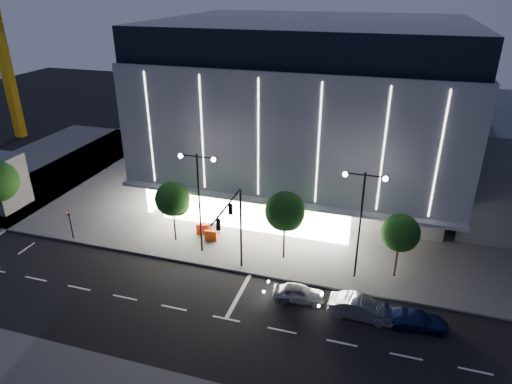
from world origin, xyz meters
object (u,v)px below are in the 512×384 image
at_px(tree_left, 173,201).
at_px(barrier_d, 215,228).
at_px(traffic_mast, 234,221).
at_px(car_third, 416,319).
at_px(street_lamp_west, 199,189).
at_px(barrier_b, 208,228).
at_px(car_lead, 299,293).
at_px(barrier_c, 211,236).
at_px(tree_right, 401,235).
at_px(barrier_a, 202,229).
at_px(ped_signal_far, 70,221).
at_px(car_second, 361,308).
at_px(street_lamp_east, 361,211).
at_px(tree_mid, 285,213).

relative_size(tree_left, barrier_d, 5.20).
relative_size(traffic_mast, car_third, 1.68).
bearing_deg(street_lamp_west, barrier_b, 103.14).
height_order(car_lead, barrier_c, car_lead).
xyz_separation_m(tree_right, barrier_b, (-16.72, 1.96, -3.23)).
height_order(tree_left, barrier_a, tree_left).
relative_size(ped_signal_far, car_second, 0.67).
distance_m(tree_left, barrier_a, 4.19).
bearing_deg(barrier_c, street_lamp_east, -12.11).
distance_m(ped_signal_far, car_third, 29.72).
distance_m(tree_right, barrier_d, 16.58).
distance_m(tree_mid, car_third, 12.43).
bearing_deg(car_third, barrier_a, 64.19).
xyz_separation_m(car_lead, barrier_a, (-10.43, 6.62, 0.00)).
distance_m(street_lamp_west, tree_right, 16.19).
height_order(street_lamp_east, tree_left, street_lamp_east).
bearing_deg(barrier_c, car_third, -24.03).
bearing_deg(car_second, car_lead, 85.98).
distance_m(tree_left, barrier_b, 4.53).
bearing_deg(barrier_b, car_lead, -28.32).
bearing_deg(car_lead, barrier_d, 45.84).
relative_size(car_third, barrier_a, 3.82).
bearing_deg(barrier_c, tree_mid, -10.41).
bearing_deg(tree_left, car_lead, -22.25).
xyz_separation_m(tree_left, barrier_a, (1.91, 1.57, -3.38)).
distance_m(car_second, car_third, 3.66).
xyz_separation_m(barrier_c, barrier_d, (-0.20, 1.40, 0.00)).
distance_m(tree_right, car_second, 6.72).
distance_m(barrier_b, barrier_d, 0.63).
height_order(street_lamp_west, car_lead, street_lamp_west).
bearing_deg(tree_mid, barrier_d, 163.32).
distance_m(barrier_b, barrier_c, 1.47).
bearing_deg(car_third, tree_mid, 57.40).
relative_size(traffic_mast, street_lamp_east, 0.79).
xyz_separation_m(tree_mid, barrier_d, (-7.12, 2.13, -3.68)).
bearing_deg(traffic_mast, tree_left, 152.16).
distance_m(tree_left, tree_right, 19.00).
distance_m(traffic_mast, car_third, 14.36).
xyz_separation_m(car_second, car_third, (3.65, 0.05, -0.13)).
bearing_deg(tree_left, car_second, -18.19).
bearing_deg(tree_left, street_lamp_east, -3.65).
bearing_deg(tree_right, barrier_d, 172.46).
bearing_deg(barrier_a, ped_signal_far, -171.83).
height_order(street_lamp_west, tree_mid, street_lamp_west).
bearing_deg(car_third, ped_signal_far, 79.24).
bearing_deg(tree_mid, car_third, -27.58).
bearing_deg(car_second, barrier_d, 63.40).
relative_size(street_lamp_west, street_lamp_east, 1.00).
height_order(ped_signal_far, car_second, ped_signal_far).
distance_m(traffic_mast, tree_mid, 4.82).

